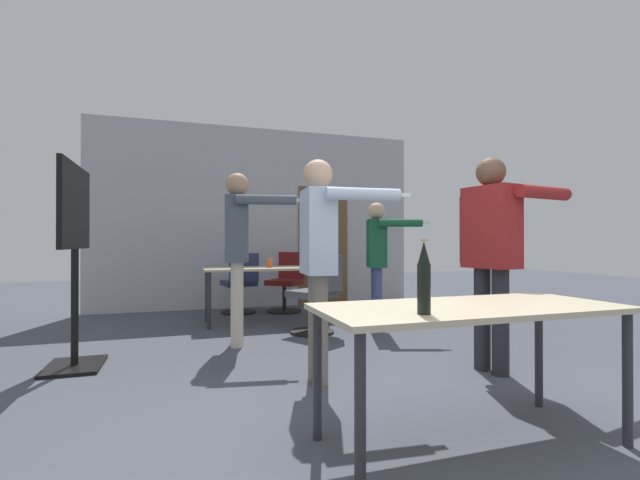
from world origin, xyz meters
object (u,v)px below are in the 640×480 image
office_chair_far_left (240,286)px  drink_cup (270,263)px  person_right_polo (378,252)px  person_left_plaid (320,246)px  office_chair_far_right (287,284)px  office_chair_mid_tucked (317,297)px  tv_screen (75,242)px  beer_bottle (424,279)px  person_near_casual (492,242)px  person_center_tall (239,240)px

office_chair_far_left → drink_cup: (0.29, -0.81, 0.37)m
person_right_polo → drink_cup: size_ratio=13.65×
drink_cup → person_left_plaid: bearing=-92.7°
office_chair_far_right → drink_cup: bearing=101.7°
office_chair_far_left → office_chair_mid_tucked: size_ratio=0.99×
tv_screen → office_chair_mid_tucked: tv_screen is taller
office_chair_far_left → beer_bottle: (0.24, -4.74, 0.48)m
person_right_polo → beer_bottle: person_right_polo is taller
office_chair_mid_tucked → person_left_plaid: bearing=-138.6°
person_left_plaid → office_chair_far_left: bearing=-172.4°
person_left_plaid → office_chair_far_right: person_left_plaid is taller
office_chair_mid_tucked → person_right_polo: bearing=-23.9°
office_chair_mid_tucked → drink_cup: bearing=81.1°
person_near_casual → person_right_polo: bearing=172.7°
person_left_plaid → drink_cup: (0.12, 2.55, -0.26)m
person_center_tall → office_chair_far_left: (0.28, 1.98, -0.68)m
office_chair_far_right → drink_cup: size_ratio=7.96×
person_center_tall → person_right_polo: 1.84m
tv_screen → office_chair_far_right: size_ratio=1.89×
office_chair_far_right → drink_cup: (-0.43, -0.81, 0.37)m
person_right_polo → office_chair_far_right: (-0.80, 1.59, -0.53)m
tv_screen → person_left_plaid: bearing=-117.8°
office_chair_far_left → person_center_tall: bearing=-107.8°
tv_screen → person_center_tall: person_center_tall is taller
office_chair_mid_tucked → drink_cup: office_chair_mid_tucked is taller
person_near_casual → office_chair_far_left: (-1.61, 3.57, -0.65)m
person_right_polo → office_chair_mid_tucked: person_right_polo is taller
tv_screen → drink_cup: bearing=-52.3°
office_chair_far_right → office_chair_mid_tucked: bearing=127.9°
person_right_polo → beer_bottle: (-1.28, -3.15, -0.05)m
person_near_casual → office_chair_far_left: person_near_casual is taller
office_chair_far_left → person_right_polo: bearing=-56.3°
person_right_polo → office_chair_far_right: bearing=-135.2°
person_near_casual → office_chair_mid_tucked: person_near_casual is taller
office_chair_mid_tucked → beer_bottle: size_ratio=2.63×
person_right_polo → office_chair_mid_tucked: (-0.84, -0.12, -0.52)m
tv_screen → person_center_tall: size_ratio=0.97×
person_left_plaid → beer_bottle: person_left_plaid is taller
office_chair_far_left → beer_bottle: 4.77m
office_chair_far_left → office_chair_mid_tucked: 1.83m
person_center_tall → office_chair_far_left: size_ratio=1.97×
beer_bottle → person_left_plaid: bearing=92.8°
person_right_polo → beer_bottle: size_ratio=4.48×
office_chair_far_right → office_chair_mid_tucked: (-0.05, -1.71, 0.00)m
person_near_casual → office_chair_far_left: bearing=-165.9°
person_right_polo → office_chair_mid_tucked: bearing=-63.9°
person_center_tall → person_right_polo: person_center_tall is taller
person_right_polo → beer_bottle: bearing=-3.8°
person_center_tall → person_left_plaid: bearing=27.6°
person_left_plaid → office_chair_far_left: person_left_plaid is taller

